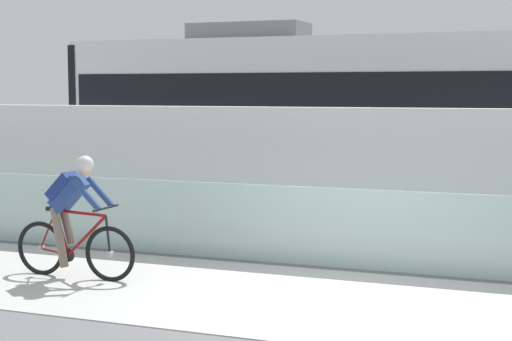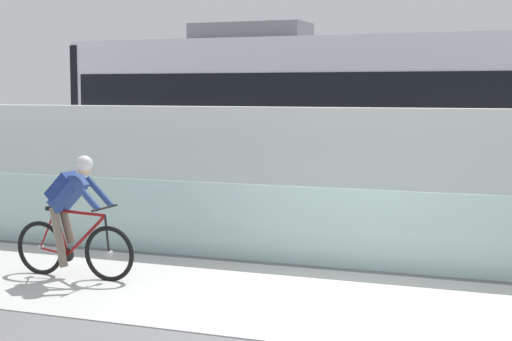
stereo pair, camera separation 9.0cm
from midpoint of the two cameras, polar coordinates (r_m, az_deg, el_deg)
The scene contains 8 objects.
ground_plane at distance 9.40m, azimuth 4.79°, elevation -9.34°, with size 200.00×200.00×0.00m, color slate.
bike_path_deck at distance 9.40m, azimuth 4.79°, elevation -9.30°, with size 32.00×3.20×0.01m, color beige.
glass_parapet at distance 11.03m, azimuth 7.48°, elevation -4.18°, with size 32.00×0.05×1.10m, color silver.
concrete_barrier_wall at distance 12.70m, azimuth 9.39°, elevation -0.48°, with size 32.00×0.36×2.17m, color white.
tram_rail_near at distance 15.27m, azimuth 11.18°, elevation -3.57°, with size 32.00×0.08×0.01m, color #595654.
tram_rail_far at distance 16.67m, azimuth 12.01°, elevation -2.80°, with size 32.00×0.08×0.01m, color #595654.
tram at distance 16.14m, azimuth 5.85°, elevation 3.75°, with size 11.06×2.54×3.81m.
cyclist_on_bike at distance 10.66m, azimuth -13.09°, elevation -3.28°, with size 1.77×0.58×1.61m.
Camera 1 is at (2.45, -8.75, 2.44)m, focal length 56.30 mm.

